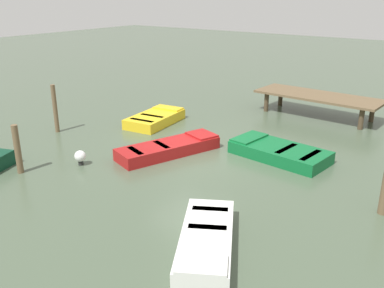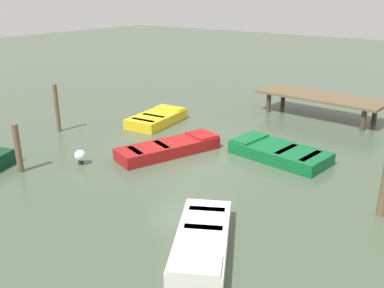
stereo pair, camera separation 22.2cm
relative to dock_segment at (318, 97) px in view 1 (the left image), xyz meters
The scene contains 9 objects.
ground_plane 7.15m from the dock_segment, 104.42° to the right, with size 80.00×80.00×0.00m, color #475642.
dock_segment is the anchor object (origin of this frame).
rowboat_green 5.60m from the dock_segment, 82.13° to the right, with size 3.30×1.87×0.46m.
rowboat_yellow 7.09m from the dock_segment, 135.22° to the right, with size 1.67×2.79×0.46m.
rowboat_red 7.74m from the dock_segment, 108.02° to the right, with size 2.19×3.71×0.46m.
rowboat_white 11.42m from the dock_segment, 81.10° to the right, with size 2.39×3.12×0.46m.
mooring_piling_far_right 10.93m from the dock_segment, 132.67° to the right, with size 0.17×0.17×1.86m, color brown.
mooring_piling_mid_right 12.29m from the dock_segment, 114.33° to the right, with size 0.19×0.19×1.51m, color brown.
marker_buoy 10.55m from the dock_segment, 112.62° to the right, with size 0.36×0.36×0.48m.
Camera 1 is at (7.82, -10.85, 5.22)m, focal length 39.72 mm.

